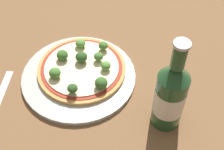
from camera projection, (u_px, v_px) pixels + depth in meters
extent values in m
plane|color=brown|center=(82.00, 74.00, 0.80)|extent=(3.00, 3.00, 0.00)
cylinder|color=#B2B7B2|center=(79.00, 76.00, 0.78)|extent=(0.28, 0.28, 0.01)
cylinder|color=tan|center=(80.00, 70.00, 0.78)|extent=(0.22, 0.22, 0.01)
cylinder|color=maroon|center=(80.00, 69.00, 0.78)|extent=(0.20, 0.20, 0.00)
cylinder|color=beige|center=(80.00, 68.00, 0.77)|extent=(0.19, 0.19, 0.00)
cylinder|color=#89A866|center=(73.00, 91.00, 0.72)|extent=(0.01, 0.01, 0.01)
ellipsoid|color=#2D5123|center=(72.00, 88.00, 0.71)|extent=(0.02, 0.02, 0.02)
cylinder|color=#89A866|center=(82.00, 60.00, 0.78)|extent=(0.01, 0.01, 0.01)
ellipsoid|color=#2D5123|center=(82.00, 57.00, 0.78)|extent=(0.03, 0.03, 0.02)
cylinder|color=#89A866|center=(55.00, 76.00, 0.75)|extent=(0.01, 0.01, 0.01)
ellipsoid|color=#477A33|center=(55.00, 73.00, 0.74)|extent=(0.03, 0.03, 0.02)
cylinder|color=#89A866|center=(101.00, 86.00, 0.73)|extent=(0.01, 0.01, 0.01)
ellipsoid|color=#386628|center=(101.00, 83.00, 0.72)|extent=(0.03, 0.03, 0.03)
cylinder|color=#89A866|center=(103.00, 48.00, 0.81)|extent=(0.01, 0.01, 0.01)
ellipsoid|color=#477A33|center=(103.00, 46.00, 0.80)|extent=(0.02, 0.02, 0.02)
cylinder|color=#89A866|center=(106.00, 68.00, 0.77)|extent=(0.01, 0.01, 0.01)
ellipsoid|color=#568E3D|center=(106.00, 65.00, 0.76)|extent=(0.02, 0.02, 0.02)
cylinder|color=#89A866|center=(81.00, 46.00, 0.82)|extent=(0.01, 0.01, 0.01)
ellipsoid|color=#568E3D|center=(80.00, 43.00, 0.82)|extent=(0.03, 0.03, 0.02)
cylinder|color=#89A866|center=(63.00, 58.00, 0.79)|extent=(0.01, 0.01, 0.01)
ellipsoid|color=#386628|center=(62.00, 55.00, 0.78)|extent=(0.03, 0.03, 0.02)
cylinder|color=#89A866|center=(99.00, 59.00, 0.79)|extent=(0.01, 0.01, 0.01)
ellipsoid|color=#477A33|center=(99.00, 56.00, 0.78)|extent=(0.02, 0.02, 0.02)
cylinder|color=#234C28|center=(169.00, 100.00, 0.65)|extent=(0.06, 0.06, 0.15)
cylinder|color=silver|center=(169.00, 100.00, 0.65)|extent=(0.07, 0.07, 0.07)
cone|color=#234C28|center=(176.00, 72.00, 0.58)|extent=(0.06, 0.06, 0.03)
cylinder|color=#234C28|center=(179.00, 56.00, 0.55)|extent=(0.03, 0.03, 0.05)
cylinder|color=#B2B2B7|center=(182.00, 44.00, 0.53)|extent=(0.03, 0.03, 0.01)
cube|color=silver|center=(0.00, 96.00, 0.75)|extent=(0.03, 0.16, 0.00)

